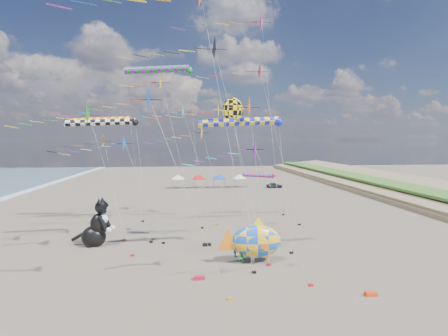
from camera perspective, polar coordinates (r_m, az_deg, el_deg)
ground at (r=27.13m, az=2.77°, el=-20.65°), size 260.00×260.00×0.00m
delta_kite_0 at (r=49.24m, az=4.30°, el=22.56°), size 14.60×2.85×28.47m
delta_kite_1 at (r=33.34m, az=1.30°, el=9.54°), size 11.34×2.29×15.91m
delta_kite_2 at (r=26.37m, az=4.03°, el=2.28°), size 9.44×1.63×11.72m
delta_kite_3 at (r=44.96m, az=-10.66°, el=13.55°), size 12.92×2.52×20.18m
delta_kite_4 at (r=36.22m, az=-21.92°, el=7.81°), size 11.10×2.39×15.27m
delta_kite_5 at (r=47.35m, az=6.25°, el=15.46°), size 13.94×2.51×22.08m
delta_kite_6 at (r=41.80m, az=-20.34°, el=3.75°), size 7.97×1.83×12.44m
delta_kite_7 at (r=39.59m, az=-17.79°, el=3.46°), size 10.97×1.99×12.27m
delta_kite_8 at (r=24.44m, az=-10.71°, el=10.51°), size 10.01×2.01×15.43m
delta_kite_9 at (r=39.14m, az=-1.26°, el=19.15°), size 14.59×2.93×23.11m
delta_kite_10 at (r=46.96m, az=-7.14°, el=8.70°), size 11.16×2.05×16.34m
delta_kite_11 at (r=31.16m, az=-5.16°, el=25.46°), size 15.00×2.55×24.26m
delta_kite_12 at (r=38.48m, az=-3.31°, el=5.41°), size 8.28×1.95×13.43m
windsock_0 at (r=34.38m, az=3.14°, el=7.44°), size 9.65×0.83×13.76m
windsock_1 at (r=51.07m, az=-19.05°, el=7.33°), size 9.62×0.84×14.72m
windsock_2 at (r=40.30m, az=-18.97°, el=6.94°), size 9.04×0.70×13.84m
windsock_3 at (r=53.32m, az=5.98°, el=-1.24°), size 6.53×0.65×6.58m
windsock_4 at (r=46.03m, az=-10.27°, el=15.44°), size 9.69×0.90×20.82m
angelfish_kite at (r=36.84m, az=1.15°, el=9.20°), size 3.74×3.02×15.98m
cat_inflatable at (r=41.05m, az=-20.16°, el=-8.20°), size 4.25×2.60×5.38m
fish_inflatable at (r=33.79m, az=5.18°, el=-11.84°), size 6.29×2.25×4.43m
person_adult at (r=33.60m, az=4.75°, el=-14.00°), size 0.76×0.72×1.74m
child_green at (r=33.62m, az=2.88°, el=-14.47°), size 0.69×0.60×1.20m
child_blue at (r=35.48m, az=1.87°, el=-13.47°), size 0.65×0.70×1.15m
kite_bag_0 at (r=39.15m, az=-2.81°, el=-12.39°), size 0.90×0.44×0.30m
kite_bag_1 at (r=29.67m, az=22.88°, el=-18.41°), size 0.90×0.44×0.30m
kite_bag_2 at (r=43.26m, az=8.21°, el=-10.78°), size 0.90×0.44×0.30m
kite_bag_3 at (r=30.45m, az=-4.06°, el=-17.44°), size 0.90×0.44×0.30m
tent_row at (r=84.84m, az=-2.45°, el=-1.14°), size 19.20×4.20×3.80m
parked_car at (r=85.60m, az=8.22°, el=-2.81°), size 3.92×1.74×1.31m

